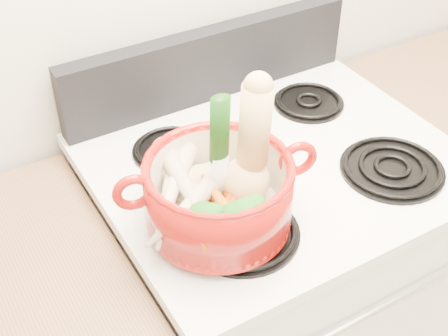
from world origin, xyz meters
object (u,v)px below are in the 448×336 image
stove_body (267,301)px  dutch_oven (219,194)px  leek (219,150)px  squash (246,147)px

stove_body → dutch_oven: (-0.22, -0.12, 0.58)m
stove_body → dutch_oven: 0.63m
stove_body → leek: size_ratio=3.71×
leek → dutch_oven: bearing=-123.1°
dutch_oven → leek: leek is taller
stove_body → dutch_oven: bearing=-151.2°
squash → leek: bearing=160.2°
stove_body → dutch_oven: dutch_oven is taller
stove_body → squash: squash is taller
dutch_oven → stove_body: bearing=41.6°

